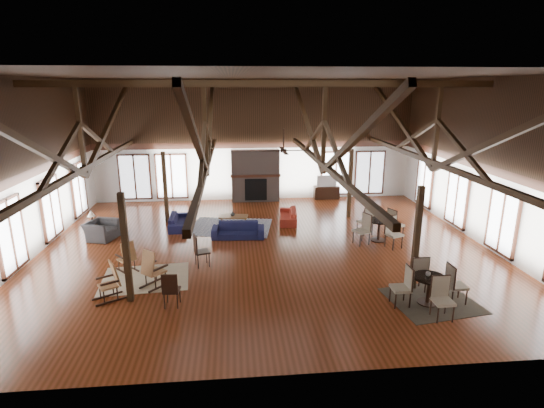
{
  "coord_description": "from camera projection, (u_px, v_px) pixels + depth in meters",
  "views": [
    {
      "loc": [
        -1.11,
        -14.32,
        5.69
      ],
      "look_at": [
        0.32,
        1.0,
        1.38
      ],
      "focal_mm": 28.0,
      "sensor_mm": 36.0,
      "label": 1
    }
  ],
  "objects": [
    {
      "name": "floor",
      "position": [
        266.0,
        248.0,
        15.37
      ],
      "size": [
        16.0,
        16.0,
        0.0
      ],
      "primitive_type": "plane",
      "color": "maroon",
      "rests_on": "ground"
    },
    {
      "name": "ceiling",
      "position": [
        265.0,
        76.0,
        13.75
      ],
      "size": [
        16.0,
        14.0,
        0.02
      ],
      "primitive_type": "cube",
      "color": "black",
      "rests_on": "wall_back"
    },
    {
      "name": "wall_back",
      "position": [
        255.0,
        141.0,
        21.27
      ],
      "size": [
        16.0,
        0.02,
        6.0
      ],
      "primitive_type": "cube",
      "color": "silver",
      "rests_on": "floor"
    },
    {
      "name": "wall_front",
      "position": [
        295.0,
        236.0,
        7.85
      ],
      "size": [
        16.0,
        0.02,
        6.0
      ],
      "primitive_type": "cube",
      "color": "silver",
      "rests_on": "floor"
    },
    {
      "name": "wall_left",
      "position": [
        22.0,
        171.0,
        13.84
      ],
      "size": [
        0.02,
        14.0,
        6.0
      ],
      "primitive_type": "cube",
      "color": "silver",
      "rests_on": "floor"
    },
    {
      "name": "wall_right",
      "position": [
        487.0,
        163.0,
        15.27
      ],
      "size": [
        0.02,
        14.0,
        6.0
      ],
      "primitive_type": "cube",
      "color": "silver",
      "rests_on": "floor"
    },
    {
      "name": "roof_truss",
      "position": [
        265.0,
        137.0,
        14.28
      ],
      "size": [
        15.6,
        14.07,
        3.14
      ],
      "color": "#31200D",
      "rests_on": "wall_back"
    },
    {
      "name": "post_grid",
      "position": [
        266.0,
        208.0,
        14.95
      ],
      "size": [
        8.16,
        7.16,
        3.05
      ],
      "color": "#31200D",
      "rests_on": "floor"
    },
    {
      "name": "fireplace",
      "position": [
        255.0,
        176.0,
        21.41
      ],
      "size": [
        2.5,
        0.69,
        2.6
      ],
      "color": "#65554D",
      "rests_on": "floor"
    },
    {
      "name": "ceiling_fan",
      "position": [
        284.0,
        150.0,
        13.45
      ],
      "size": [
        1.6,
        1.6,
        0.75
      ],
      "color": "black",
      "rests_on": "roof_truss"
    },
    {
      "name": "sofa_navy_front",
      "position": [
        238.0,
        230.0,
        16.41
      ],
      "size": [
        2.06,
        0.92,
        0.59
      ],
      "primitive_type": "imported",
      "rotation": [
        0.0,
        0.0,
        -0.07
      ],
      "color": "#151739",
      "rests_on": "floor"
    },
    {
      "name": "sofa_navy_left",
      "position": [
        179.0,
        221.0,
        17.59
      ],
      "size": [
        1.82,
        0.75,
        0.53
      ],
      "primitive_type": "imported",
      "rotation": [
        0.0,
        0.0,
        1.6
      ],
      "color": "#141336",
      "rests_on": "floor"
    },
    {
      "name": "sofa_orange",
      "position": [
        288.0,
        216.0,
        18.32
      ],
      "size": [
        1.91,
        0.92,
        0.54
      ],
      "primitive_type": "imported",
      "rotation": [
        0.0,
        0.0,
        -1.69
      ],
      "color": "#A02D1F",
      "rests_on": "floor"
    },
    {
      "name": "coffee_table",
      "position": [
        234.0,
        217.0,
        17.71
      ],
      "size": [
        1.25,
        0.76,
        0.45
      ],
      "rotation": [
        0.0,
        0.0,
        -0.16
      ],
      "color": "brown",
      "rests_on": "floor"
    },
    {
      "name": "vase",
      "position": [
        233.0,
        214.0,
        17.66
      ],
      "size": [
        0.23,
        0.23,
        0.19
      ],
      "primitive_type": "imported",
      "rotation": [
        0.0,
        0.0,
        -0.34
      ],
      "color": "#B2B2B2",
      "rests_on": "coffee_table"
    },
    {
      "name": "armchair",
      "position": [
        101.0,
        230.0,
        16.22
      ],
      "size": [
        1.34,
        1.25,
        0.72
      ],
      "primitive_type": "imported",
      "rotation": [
        0.0,
        0.0,
        1.27
      ],
      "color": "#2B2B2D",
      "rests_on": "floor"
    },
    {
      "name": "side_table_lamp",
      "position": [
        93.0,
        227.0,
        16.44
      ],
      "size": [
        0.42,
        0.42,
        1.08
      ],
      "color": "black",
      "rests_on": "floor"
    },
    {
      "name": "rocking_chair_a",
      "position": [
        127.0,
        257.0,
        13.34
      ],
      "size": [
        0.83,
        0.85,
        1.0
      ],
      "rotation": [
        0.0,
        0.0,
        0.75
      ],
      "color": "olive",
      "rests_on": "floor"
    },
    {
      "name": "rocking_chair_b",
      "position": [
        152.0,
        270.0,
        12.28
      ],
      "size": [
        0.94,
        0.99,
        1.15
      ],
      "rotation": [
        0.0,
        0.0,
        -0.71
      ],
      "color": "olive",
      "rests_on": "floor"
    },
    {
      "name": "rocking_chair_c",
      "position": [
        111.0,
        282.0,
        11.62
      ],
      "size": [
        0.94,
        0.81,
        1.08
      ],
      "rotation": [
        0.0,
        0.0,
        2.11
      ],
      "color": "olive",
      "rests_on": "floor"
    },
    {
      "name": "side_chair_a",
      "position": [
        199.0,
        248.0,
        13.68
      ],
      "size": [
        0.56,
        0.56,
        1.08
      ],
      "rotation": [
        0.0,
        0.0,
        -1.28
      ],
      "color": "black",
      "rests_on": "floor"
    },
    {
      "name": "side_chair_b",
      "position": [
        171.0,
        287.0,
        11.13
      ],
      "size": [
        0.45,
        0.45,
        1.0
      ],
      "rotation": [
        0.0,
        0.0,
        -0.08
      ],
      "color": "black",
      "rests_on": "floor"
    },
    {
      "name": "cafe_table_near",
      "position": [
        429.0,
        285.0,
        11.34
      ],
      "size": [
        2.07,
        2.07,
        1.08
      ],
      "rotation": [
        0.0,
        0.0,
        0.0
      ],
      "color": "black",
      "rests_on": "floor"
    },
    {
      "name": "cafe_table_far",
      "position": [
        379.0,
        226.0,
        15.99
      ],
      "size": [
        2.21,
        2.21,
        1.14
      ],
      "rotation": [
        0.0,
        0.0,
        0.37
      ],
      "color": "black",
      "rests_on": "floor"
    },
    {
      "name": "cup_near",
      "position": [
        428.0,
        274.0,
        11.32
      ],
      "size": [
        0.15,
        0.15,
        0.1
      ],
      "primitive_type": "imported",
      "rotation": [
        0.0,
        0.0,
        0.17
      ],
      "color": "#B2B2B2",
      "rests_on": "cafe_table_near"
    },
    {
      "name": "cup_far",
      "position": [
        380.0,
        219.0,
        15.84
      ],
      "size": [
        0.17,
        0.17,
        0.11
      ],
      "primitive_type": "imported",
      "rotation": [
        0.0,
        0.0,
        0.26
      ],
      "color": "#B2B2B2",
      "rests_on": "cafe_table_far"
    },
    {
      "name": "tv_console",
      "position": [
        327.0,
        192.0,
        22.08
      ],
      "size": [
        1.3,
        0.49,
        0.65
      ],
      "primitive_type": "cube",
      "color": "black",
      "rests_on": "floor"
    },
    {
      "name": "television",
      "position": [
        326.0,
        181.0,
        21.91
      ],
      "size": [
        1.04,
        0.21,
        0.6
      ],
      "primitive_type": "imported",
      "rotation": [
        0.0,
        0.0,
        0.07
      ],
      "color": "#B2B2B2",
      "rests_on": "tv_console"
    },
    {
      "name": "rug_tan",
      "position": [
        146.0,
        278.0,
        12.95
      ],
      "size": [
        2.73,
        2.23,
        0.01
      ],
      "primitive_type": "cube",
      "rotation": [
        0.0,
        0.0,
        0.09
      ],
      "color": "tan",
      "rests_on": "floor"
    },
    {
      "name": "rug_navy",
      "position": [
        231.0,
        227.0,
        17.66
      ],
      "size": [
        3.62,
        2.96,
        0.01
      ],
      "primitive_type": "cube",
      "rotation": [
        0.0,
        0.0,
        -0.17
      ],
      "color": "#1A274B",
      "rests_on": "floor"
    },
    {
      "name": "rug_dark",
      "position": [
        432.0,
        301.0,
        11.62
      ],
      "size": [
        2.5,
        2.33,
        0.01
      ],
      "primitive_type": "cube",
      "rotation": [
        0.0,
        0.0,
        0.15
      ],
      "color": "black",
      "rests_on": "floor"
    }
  ]
}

